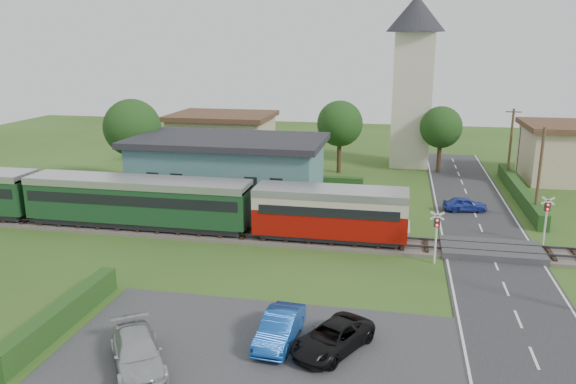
% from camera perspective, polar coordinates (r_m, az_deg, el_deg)
% --- Properties ---
extents(ground, '(120.00, 120.00, 0.00)m').
position_cam_1_polar(ground, '(35.73, 4.24, -6.23)').
color(ground, '#2D4C19').
extents(railway_track, '(76.00, 3.20, 0.49)m').
position_cam_1_polar(railway_track, '(37.55, 4.63, -4.99)').
color(railway_track, '#4C443D').
rests_on(railway_track, ground).
extents(road, '(6.00, 70.00, 0.05)m').
position_cam_1_polar(road, '(36.00, 20.35, -6.96)').
color(road, '#28282B').
rests_on(road, ground).
extents(car_park, '(17.00, 9.00, 0.08)m').
position_cam_1_polar(car_park, '(25.28, -2.86, -15.56)').
color(car_park, '#333335').
rests_on(car_park, ground).
extents(crossing_deck, '(6.20, 3.40, 0.45)m').
position_cam_1_polar(crossing_deck, '(37.78, 19.94, -5.57)').
color(crossing_deck, '#333335').
rests_on(crossing_deck, ground).
extents(platform, '(30.00, 3.00, 0.45)m').
position_cam_1_polar(platform, '(42.68, -8.29, -2.48)').
color(platform, gray).
rests_on(platform, ground).
extents(equipment_hut, '(2.30, 2.30, 2.55)m').
position_cam_1_polar(equipment_hut, '(45.54, -17.90, 0.04)').
color(equipment_hut, beige).
rests_on(equipment_hut, platform).
extents(station_building, '(16.00, 9.00, 5.30)m').
position_cam_1_polar(station_building, '(47.36, -6.07, 2.42)').
color(station_building, '#416B74').
rests_on(station_building, ground).
extents(train, '(43.20, 2.90, 3.40)m').
position_cam_1_polar(train, '(42.27, -18.85, -0.55)').
color(train, '#232328').
rests_on(train, ground).
extents(church_tower, '(6.00, 6.00, 17.60)m').
position_cam_1_polar(church_tower, '(61.16, 12.61, 12.08)').
color(church_tower, beige).
rests_on(church_tower, ground).
extents(house_west, '(10.80, 8.80, 5.50)m').
position_cam_1_polar(house_west, '(61.94, -6.65, 5.44)').
color(house_west, tan).
rests_on(house_west, ground).
extents(house_east, '(8.80, 8.80, 5.50)m').
position_cam_1_polar(house_east, '(60.14, 26.71, 3.67)').
color(house_east, tan).
rests_on(house_east, ground).
extents(hedge_carpark, '(0.80, 9.00, 1.20)m').
position_cam_1_polar(hedge_carpark, '(28.63, -22.05, -11.61)').
color(hedge_carpark, '#193814').
rests_on(hedge_carpark, ground).
extents(hedge_roadside, '(0.80, 18.00, 1.20)m').
position_cam_1_polar(hedge_roadside, '(51.62, 22.44, 0.01)').
color(hedge_roadside, '#193814').
rests_on(hedge_roadside, ground).
extents(hedge_station, '(22.00, 0.80, 1.30)m').
position_cam_1_polar(hedge_station, '(52.02, -4.54, 1.28)').
color(hedge_station, '#193814').
rests_on(hedge_station, ground).
extents(tree_a, '(5.20, 5.20, 8.00)m').
position_cam_1_polar(tree_a, '(53.38, -15.54, 6.30)').
color(tree_a, '#332316').
rests_on(tree_a, ground).
extents(tree_b, '(4.60, 4.60, 7.34)m').
position_cam_1_polar(tree_b, '(56.96, 5.29, 6.92)').
color(tree_b, '#332316').
rests_on(tree_b, ground).
extents(tree_c, '(4.20, 4.20, 6.78)m').
position_cam_1_polar(tree_c, '(58.81, 15.28, 6.35)').
color(tree_c, '#332316').
rests_on(tree_c, ground).
extents(utility_pole_c, '(1.40, 0.22, 7.00)m').
position_cam_1_polar(utility_pole_c, '(45.24, 24.18, 1.80)').
color(utility_pole_c, '#473321').
rests_on(utility_pole_c, ground).
extents(utility_pole_d, '(1.40, 0.22, 7.00)m').
position_cam_1_polar(utility_pole_d, '(56.79, 21.66, 4.49)').
color(utility_pole_d, '#473321').
rests_on(utility_pole_d, ground).
extents(crossing_signal_near, '(0.84, 0.28, 3.28)m').
position_cam_1_polar(crossing_signal_near, '(34.48, 14.85, -3.72)').
color(crossing_signal_near, silver).
rests_on(crossing_signal_near, ground).
extents(crossing_signal_far, '(0.84, 0.28, 3.28)m').
position_cam_1_polar(crossing_signal_far, '(40.15, 24.79, -1.99)').
color(crossing_signal_far, silver).
rests_on(crossing_signal_far, ground).
extents(streetlamp_west, '(0.30, 0.30, 5.15)m').
position_cam_1_polar(streetlamp_west, '(59.93, -14.54, 4.99)').
color(streetlamp_west, '#3F3F47').
rests_on(streetlamp_west, ground).
extents(streetlamp_east, '(0.30, 0.30, 5.15)m').
position_cam_1_polar(streetlamp_east, '(62.06, 22.47, 4.66)').
color(streetlamp_east, '#3F3F47').
rests_on(streetlamp_east, ground).
extents(car_on_road, '(3.51, 1.87, 1.13)m').
position_cam_1_polar(car_on_road, '(46.17, 17.54, -1.18)').
color(car_on_road, '#223598').
rests_on(car_on_road, road).
extents(car_park_blue, '(1.70, 4.15, 1.34)m').
position_cam_1_polar(car_park_blue, '(25.34, -0.85, -13.62)').
color(car_park_blue, '#12459D').
rests_on(car_park_blue, car_park).
extents(car_park_silver, '(4.12, 4.91, 1.34)m').
position_cam_1_polar(car_park_silver, '(24.31, -15.06, -15.50)').
color(car_park_silver, '#A7AAAE').
rests_on(car_park_silver, car_park).
extents(car_park_dark, '(3.76, 4.71, 1.19)m').
position_cam_1_polar(car_park_dark, '(24.81, 4.54, -14.54)').
color(car_park_dark, black).
rests_on(car_park_dark, car_park).
extents(pedestrian_near, '(0.77, 0.55, 1.98)m').
position_cam_1_polar(pedestrian_near, '(39.71, 2.57, -1.82)').
color(pedestrian_near, gray).
rests_on(pedestrian_near, platform).
extents(pedestrian_far, '(0.81, 0.95, 1.72)m').
position_cam_1_polar(pedestrian_far, '(43.57, -13.61, -0.90)').
color(pedestrian_far, gray).
rests_on(pedestrian_far, platform).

